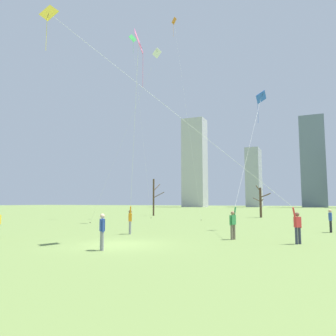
# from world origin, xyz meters

# --- Properties ---
(ground_plane) EXTENTS (400.00, 400.00, 0.00)m
(ground_plane) POSITION_xyz_m (0.00, 0.00, 0.00)
(ground_plane) COLOR olive
(kite_flyer_foreground_left_yellow) EXTENTS (12.36, 6.35, 12.68)m
(kite_flyer_foreground_left_yellow) POSITION_xyz_m (6.05, 2.79, 3.04)
(kite_flyer_foreground_left_yellow) COLOR #33384C
(kite_flyer_foreground_left_yellow) RESTS_ON ground
(kite_flyer_midfield_center_pink) EXTENTS (3.21, 5.01, 11.84)m
(kite_flyer_midfield_center_pink) POSITION_xyz_m (-1.69, 4.04, 3.40)
(kite_flyer_midfield_center_pink) COLOR gray
(kite_flyer_midfield_center_pink) RESTS_ON ground
(kite_flyer_midfield_left_blue) EXTENTS (1.27, 8.44, 11.18)m
(kite_flyer_midfield_left_blue) POSITION_xyz_m (4.85, 5.99, 2.67)
(kite_flyer_midfield_left_blue) COLOR #726656
(kite_flyer_midfield_left_blue) RESTS_ON ground
(bystander_strolling_midfield) EXTENTS (0.25, 0.50, 1.62)m
(bystander_strolling_midfield) POSITION_xyz_m (10.05, 11.85, 0.90)
(bystander_strolling_midfield) COLOR black
(bystander_strolling_midfield) RESTS_ON ground
(bystander_far_off_by_trees) EXTENTS (0.38, 0.39, 1.62)m
(bystander_far_off_by_trees) POSITION_xyz_m (0.33, -1.99, 0.90)
(bystander_far_off_by_trees) COLOR gray
(bystander_far_off_by_trees) RESTS_ON ground
(distant_kite_low_near_trees_green) EXTENTS (1.60, 3.97, 24.77)m
(distant_kite_low_near_trees_green) POSITION_xyz_m (-12.33, 22.38, 22.32)
(distant_kite_low_near_trees_green) COLOR green
(distant_kite_low_near_trees_green) RESTS_ON ground
(distant_kite_high_overhead_white) EXTENTS (7.03, 2.83, 18.86)m
(distant_kite_high_overhead_white) POSITION_xyz_m (-6.45, 16.16, 16.86)
(distant_kite_high_overhead_white) COLOR white
(distant_kite_high_overhead_white) RESTS_ON ground
(distant_kite_drifting_left_orange) EXTENTS (4.92, 2.48, 27.88)m
(distant_kite_drifting_left_orange) POSITION_xyz_m (-7.39, 25.15, 25.35)
(distant_kite_drifting_left_orange) COLOR orange
(distant_kite_drifting_left_orange) RESTS_ON ground
(bare_tree_leftmost) EXTENTS (2.15, 1.48, 5.86)m
(bare_tree_leftmost) POSITION_xyz_m (-14.40, 32.77, 3.05)
(bare_tree_leftmost) COLOR #4C3828
(bare_tree_leftmost) RESTS_ON ground
(bare_tree_right_of_center) EXTENTS (2.65, 2.06, 4.50)m
(bare_tree_right_of_center) POSITION_xyz_m (2.13, 33.52, 2.30)
(bare_tree_right_of_center) COLOR #4C3828
(bare_tree_right_of_center) RESTS_ON ground
(skyline_mid_tower_right) EXTENTS (6.11, 11.05, 27.05)m
(skyline_mid_tower_right) POSITION_xyz_m (-16.18, 139.94, 13.52)
(skyline_mid_tower_right) COLOR #9EA3AD
(skyline_mid_tower_right) RESTS_ON ground
(skyline_wide_slab) EXTENTS (10.22, 5.17, 40.08)m
(skyline_wide_slab) POSITION_xyz_m (9.14, 140.50, 20.04)
(skyline_wide_slab) COLOR slate
(skyline_wide_slab) RESTS_ON ground
(skyline_slender_spire) EXTENTS (10.35, 8.11, 41.18)m
(skyline_slender_spire) POSITION_xyz_m (-41.50, 129.66, 20.59)
(skyline_slender_spire) COLOR #B2B2B7
(skyline_slender_spire) RESTS_ON ground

